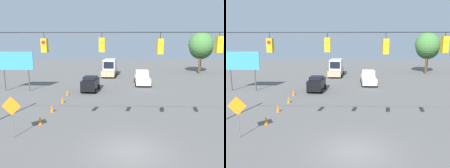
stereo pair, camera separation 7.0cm
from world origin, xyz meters
TOP-DOWN VIEW (x-y plane):
  - ground_plane at (0.00, 0.00)m, footprint 140.00×140.00m
  - overhead_signal_span at (-0.07, -0.34)m, footprint 23.57×0.38m
  - pickup_truck_white_oncoming_deep at (-3.03, -20.86)m, footprint 2.37×5.52m
  - sedan_black_withflow_far at (4.24, -16.09)m, footprint 2.23×4.25m
  - box_truck_tan_withflow_deep at (2.15, -29.60)m, footprint 2.92×7.63m
  - traffic_cone_nearest at (6.72, -4.08)m, footprint 0.31×0.31m
  - traffic_cone_second at (6.70, -7.17)m, footprint 0.31×0.31m
  - traffic_cone_third at (6.48, -10.21)m, footprint 0.31×0.31m
  - traffic_cone_fourth at (6.76, -13.66)m, footprint 0.31×0.31m
  - roadside_billboard at (13.95, -16.10)m, footprint 4.62×0.16m
  - work_zone_sign at (7.66, -1.67)m, footprint 1.27×0.06m
  - tree_horizon_left at (-15.90, -32.65)m, footprint 4.73×4.73m
  - tree_horizon_right at (-16.91, -35.06)m, footprint 4.71×4.71m

SIDE VIEW (x-z plane):
  - ground_plane at x=0.00m, z-range 0.00..0.00m
  - traffic_cone_nearest at x=6.72m, z-range 0.00..0.73m
  - traffic_cone_second at x=6.70m, z-range 0.00..0.73m
  - traffic_cone_third at x=6.48m, z-range 0.00..0.73m
  - traffic_cone_fourth at x=6.76m, z-range 0.00..0.73m
  - pickup_truck_white_oncoming_deep at x=-3.03m, z-range -0.08..2.04m
  - sedan_black_withflow_far at x=4.24m, z-range 0.04..1.98m
  - box_truck_tan_withflow_deep at x=2.15m, z-range -0.03..3.10m
  - work_zone_sign at x=7.66m, z-range 0.57..3.41m
  - roadside_billboard at x=13.95m, z-range 1.13..6.25m
  - overhead_signal_span at x=-0.07m, z-range 1.00..8.54m
  - tree_horizon_right at x=-16.91m, z-range 1.36..8.84m
  - tree_horizon_left at x=-15.90m, z-range 1.76..10.06m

